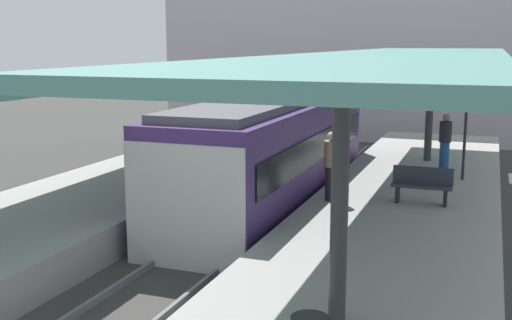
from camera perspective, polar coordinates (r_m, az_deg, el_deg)
name	(u,v)px	position (r m, az deg, el deg)	size (l,w,h in m)	color
ground_plane	(225,249)	(14.96, -2.79, -8.02)	(80.00, 80.00, 0.00)	#383835
platform_left	(88,213)	(16.62, -14.97, -4.65)	(4.40, 28.00, 1.00)	#9E9E99
platform_right	(390,247)	(13.81, 11.97, -7.66)	(4.40, 28.00, 1.00)	#9E9E99
track_ballast	(225,245)	(14.92, -2.79, -7.66)	(3.20, 28.00, 0.20)	#423F3D
rail_near_side	(197,235)	(15.16, -5.32, -6.72)	(0.08, 28.00, 0.14)	slate
rail_far_side	(254,241)	(14.61, -0.18, -7.34)	(0.08, 28.00, 0.14)	slate
commuter_train	(272,153)	(17.55, 1.46, 0.62)	(2.78, 10.87, 3.10)	#472D6B
canopy_left	(113,76)	(17.24, -12.81, 7.39)	(4.18, 21.00, 3.00)	#333335
canopy_right	(406,59)	(14.52, 13.41, 8.88)	(4.18, 21.00, 3.53)	#333335
platform_bench	(422,184)	(15.44, 14.76, -2.12)	(1.40, 0.41, 0.86)	black
platform_sign	(466,122)	(18.22, 18.42, 3.30)	(0.90, 0.08, 2.21)	#262628
passenger_near_bench	(331,165)	(15.24, 6.80, -0.45)	(0.36, 0.36, 1.68)	#232328
passenger_mid_platform	(445,141)	(19.51, 16.70, 1.63)	(0.36, 0.36, 1.69)	navy
station_building_backdrop	(348,27)	(33.80, 8.26, 11.76)	(18.00, 6.00, 11.00)	#B7B2B7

